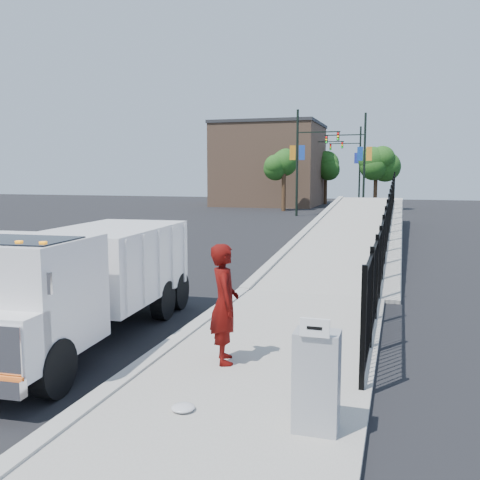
# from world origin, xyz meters

# --- Properties ---
(ground) EXTENTS (120.00, 120.00, 0.00)m
(ground) POSITION_xyz_m (0.00, 0.00, 0.00)
(ground) COLOR black
(ground) RESTS_ON ground
(sidewalk) EXTENTS (3.55, 12.00, 0.12)m
(sidewalk) POSITION_xyz_m (1.93, -2.00, 0.06)
(sidewalk) COLOR #9E998E
(sidewalk) RESTS_ON ground
(curb) EXTENTS (0.30, 12.00, 0.16)m
(curb) POSITION_xyz_m (0.00, -2.00, 0.08)
(curb) COLOR #ADAAA3
(curb) RESTS_ON ground
(ramp) EXTENTS (3.95, 24.06, 3.19)m
(ramp) POSITION_xyz_m (2.12, 16.00, 0.00)
(ramp) COLOR #9E998E
(ramp) RESTS_ON ground
(iron_fence) EXTENTS (0.10, 28.00, 1.80)m
(iron_fence) POSITION_xyz_m (3.55, 12.00, 0.90)
(iron_fence) COLOR black
(iron_fence) RESTS_ON ground
(truck) EXTENTS (2.55, 6.80, 2.29)m
(truck) POSITION_xyz_m (-1.83, -1.05, 1.29)
(truck) COLOR black
(truck) RESTS_ON ground
(worker) EXTENTS (0.74, 0.86, 2.00)m
(worker) POSITION_xyz_m (1.26, -1.48, 1.12)
(worker) COLOR #4E0705
(worker) RESTS_ON sidewalk
(utility_cabinet) EXTENTS (0.55, 0.40, 1.25)m
(utility_cabinet) POSITION_xyz_m (3.10, -3.44, 0.75)
(utility_cabinet) COLOR gray
(utility_cabinet) RESTS_ON sidewalk
(arrow_sign) EXTENTS (0.35, 0.04, 0.22)m
(arrow_sign) POSITION_xyz_m (3.10, -3.66, 1.48)
(arrow_sign) COLOR white
(arrow_sign) RESTS_ON utility_cabinet
(debris) EXTENTS (0.32, 0.32, 0.08)m
(debris) POSITION_xyz_m (1.32, -3.41, 0.16)
(debris) COLOR silver
(debris) RESTS_ON sidewalk
(light_pole_0) EXTENTS (3.77, 0.22, 8.00)m
(light_pole_0) POSITION_xyz_m (-3.35, 30.70, 4.36)
(light_pole_0) COLOR black
(light_pole_0) RESTS_ON ground
(light_pole_1) EXTENTS (3.78, 0.22, 8.00)m
(light_pole_1) POSITION_xyz_m (0.77, 34.38, 4.36)
(light_pole_1) COLOR black
(light_pole_1) RESTS_ON ground
(light_pole_2) EXTENTS (3.77, 0.22, 8.00)m
(light_pole_2) POSITION_xyz_m (-4.39, 43.33, 4.36)
(light_pole_2) COLOR black
(light_pole_2) RESTS_ON ground
(light_pole_3) EXTENTS (3.78, 0.22, 8.00)m
(light_pole_3) POSITION_xyz_m (-0.52, 47.01, 4.36)
(light_pole_3) COLOR black
(light_pole_3) RESTS_ON ground
(tree_0) EXTENTS (2.32, 2.32, 5.16)m
(tree_0) POSITION_xyz_m (-5.74, 35.66, 3.92)
(tree_0) COLOR #382314
(tree_0) RESTS_ON ground
(tree_1) EXTENTS (2.46, 2.46, 5.23)m
(tree_1) POSITION_xyz_m (1.77, 39.31, 3.94)
(tree_1) COLOR #382314
(tree_1) RESTS_ON ground
(tree_2) EXTENTS (2.74, 2.74, 5.37)m
(tree_2) POSITION_xyz_m (-3.72, 47.25, 3.95)
(tree_2) COLOR #382314
(tree_2) RESTS_ON ground
(building) EXTENTS (10.00, 10.00, 8.00)m
(building) POSITION_xyz_m (-9.00, 44.00, 4.00)
(building) COLOR #8C664C
(building) RESTS_ON ground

